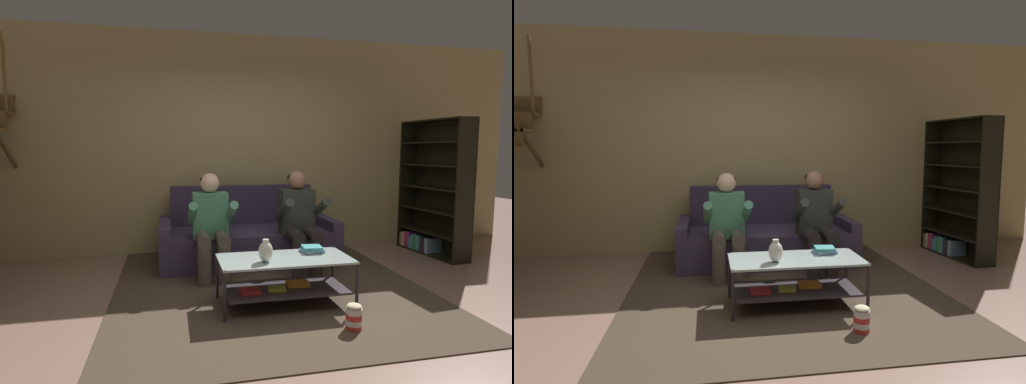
{
  "view_description": "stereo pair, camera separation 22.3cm",
  "coord_description": "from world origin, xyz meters",
  "views": [
    {
      "loc": [
        -0.88,
        -2.97,
        1.38
      ],
      "look_at": [
        -0.05,
        0.84,
        0.96
      ],
      "focal_mm": 28.0,
      "sensor_mm": 36.0,
      "label": 1
    },
    {
      "loc": [
        -0.66,
        -3.01,
        1.38
      ],
      "look_at": [
        -0.05,
        0.84,
        0.96
      ],
      "focal_mm": 28.0,
      "sensor_mm": 36.0,
      "label": 2
    }
  ],
  "objects": [
    {
      "name": "back_partition",
      "position": [
        0.0,
        2.46,
        1.45
      ],
      "size": [
        8.4,
        0.12,
        2.9
      ],
      "primitive_type": "cube",
      "color": "tan",
      "rests_on": "ground"
    },
    {
      "name": "person_seated_right",
      "position": [
        0.53,
        1.24,
        0.62
      ],
      "size": [
        0.5,
        0.58,
        1.14
      ],
      "color": "#292322",
      "rests_on": "ground"
    },
    {
      "name": "coffee_table",
      "position": [
        0.09,
        0.33,
        0.28
      ],
      "size": [
        1.16,
        0.55,
        0.43
      ],
      "color": "#A9BBB7",
      "rests_on": "ground"
    },
    {
      "name": "bookshelf",
      "position": [
        2.53,
        1.65,
        0.74
      ],
      "size": [
        0.38,
        1.07,
        1.76
      ],
      "color": "black",
      "rests_on": "ground"
    },
    {
      "name": "vase",
      "position": [
        -0.1,
        0.24,
        0.52
      ],
      "size": [
        0.12,
        0.12,
        0.19
      ],
      "color": "silver",
      "rests_on": "coffee_table"
    },
    {
      "name": "book_stack",
      "position": [
        0.39,
        0.45,
        0.46
      ],
      "size": [
        0.22,
        0.2,
        0.06
      ],
      "color": "#6D93B6",
      "rests_on": "coffee_table"
    },
    {
      "name": "couch",
      "position": [
        0.04,
        1.82,
        0.29
      ],
      "size": [
        2.1,
        0.97,
        0.91
      ],
      "color": "#3F354F",
      "rests_on": "ground"
    },
    {
      "name": "area_rug",
      "position": [
        0.07,
        0.94,
        0.01
      ],
      "size": [
        3.0,
        3.43,
        0.01
      ],
      "color": "#493B2C",
      "rests_on": "ground"
    },
    {
      "name": "ground",
      "position": [
        0.0,
        0.0,
        0.0
      ],
      "size": [
        16.8,
        16.8,
        0.0
      ],
      "primitive_type": "plane",
      "color": "#977363"
    },
    {
      "name": "person_seated_left",
      "position": [
        -0.46,
        1.24,
        0.61
      ],
      "size": [
        0.5,
        0.58,
        1.12
      ],
      "color": "brown",
      "rests_on": "ground"
    },
    {
      "name": "popcorn_tub",
      "position": [
        0.47,
        -0.27,
        0.11
      ],
      "size": [
        0.12,
        0.12,
        0.21
      ],
      "color": "red",
      "rests_on": "ground"
    }
  ]
}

